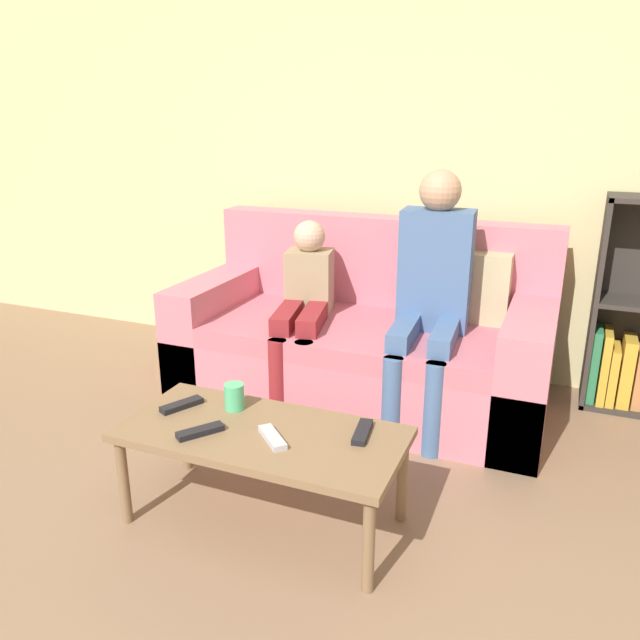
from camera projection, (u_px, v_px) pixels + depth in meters
name	position (u px, v px, depth m)	size (l,w,h in m)	color
wall_back	(422.00, 144.00, 3.45)	(12.00, 0.06, 2.60)	beige
couch	(364.00, 343.00, 3.31)	(1.90, 0.90, 0.93)	#D1707F
coffee_table	(262.00, 440.00, 2.26)	(1.03, 0.49, 0.38)	brown
person_adult	(432.00, 282.00, 2.98)	(0.35, 0.64, 1.22)	#476693
person_child	(304.00, 302.00, 3.22)	(0.35, 0.65, 0.94)	maroon
cup_near	(234.00, 397.00, 2.40)	(0.08, 0.08, 0.10)	#4CB77A
tv_remote_0	(272.00, 438.00, 2.18)	(0.16, 0.15, 0.02)	#B7B7BC
tv_remote_1	(362.00, 432.00, 2.22)	(0.07, 0.17, 0.02)	black
tv_remote_2	(182.00, 405.00, 2.42)	(0.12, 0.17, 0.02)	black
tv_remote_3	(200.00, 431.00, 2.22)	(0.14, 0.17, 0.02)	black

